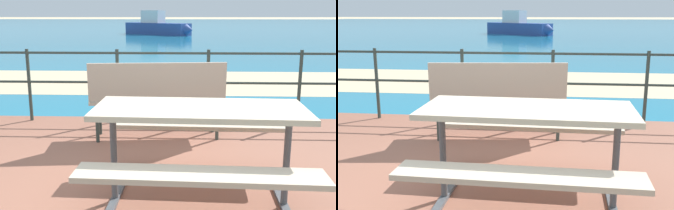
# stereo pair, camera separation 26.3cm
# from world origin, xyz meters

# --- Properties ---
(patio_paving) EXTENTS (6.40, 5.20, 0.06)m
(patio_paving) POSITION_xyz_m (0.00, 0.00, 0.03)
(patio_paving) COLOR #935B47
(patio_paving) RESTS_ON ground
(sea_water) EXTENTS (90.00, 90.00, 0.01)m
(sea_water) POSITION_xyz_m (0.00, 40.00, 0.01)
(sea_water) COLOR teal
(sea_water) RESTS_ON ground
(beach_strip) EXTENTS (54.01, 3.16, 0.01)m
(beach_strip) POSITION_xyz_m (0.00, 5.85, 0.01)
(beach_strip) COLOR beige
(beach_strip) RESTS_ON ground
(picnic_table) EXTENTS (1.57, 1.44, 0.76)m
(picnic_table) POSITION_xyz_m (0.39, 0.03, 0.63)
(picnic_table) COLOR #BCAD93
(picnic_table) RESTS_ON patio_paving
(park_bench) EXTENTS (1.54, 0.56, 0.89)m
(park_bench) POSITION_xyz_m (-0.02, 1.62, 0.60)
(park_bench) COLOR tan
(park_bench) RESTS_ON patio_paving
(railing_fence) EXTENTS (5.94, 0.04, 0.96)m
(railing_fence) POSITION_xyz_m (0.00, 2.38, 0.66)
(railing_fence) COLOR #2D3833
(railing_fence) RESTS_ON patio_paving
(boat_mid) EXTENTS (4.87, 4.22, 1.59)m
(boat_mid) POSITION_xyz_m (-1.49, 24.63, 0.54)
(boat_mid) COLOR #2D478C
(boat_mid) RESTS_ON sea_water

